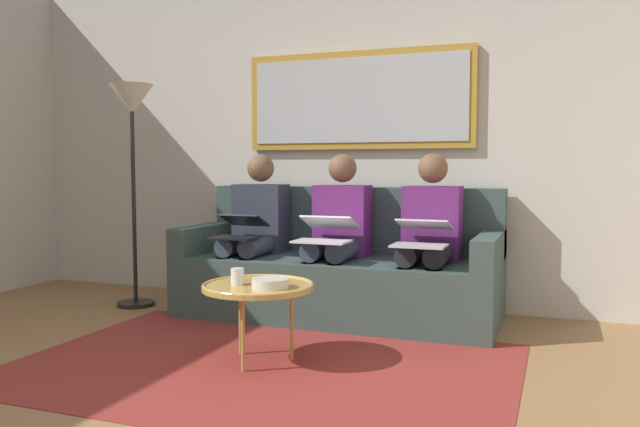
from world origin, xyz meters
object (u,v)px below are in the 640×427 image
Objects in this scene: person_left at (429,234)px; standing_lamp at (132,124)px; cup at (237,277)px; person_right at (255,227)px; coffee_table at (258,287)px; laptop_black at (240,228)px; laptop_white at (326,230)px; couch at (341,271)px; person_middle at (338,230)px; laptop_silver at (422,233)px; bowl at (270,283)px; framed_mirror at (358,100)px.

standing_lamp is at bearing 5.19° from person_left.
cup is 1.30m from person_right.
coffee_table is 2.02m from standing_lamp.
laptop_white is at bearing -179.64° from laptop_black.
couch is 0.31m from person_middle.
standing_lamp is at bearing -2.18° from laptop_black.
person_left is 1.00× the size of person_right.
cup is 1.21m from person_middle.
person_right reaches higher than laptop_black.
person_left reaches higher than laptop_silver.
laptop_black reaches higher than bowl.
couch is 1.30m from framed_mirror.
standing_lamp is at bearing 12.33° from person_right.
standing_lamp is at bearing -1.14° from laptop_white.
person_middle is at bearing -20.11° from laptop_silver.
framed_mirror is at bearing -90.00° from laptop_white.
person_right is at bearing -60.36° from bowl.
standing_lamp is at bearing 9.80° from couch.
laptop_white is (0.64, 0.23, 0.02)m from person_left.
couch is at bearing -173.87° from person_right.
person_middle reaches higher than laptop_black.
framed_mirror reaches higher than bowl.
framed_mirror is at bearing -88.38° from bowl.
bowl is 0.17× the size of person_right.
coffee_table is 1.63× the size of laptop_black.
couch is 0.77m from laptop_black.
laptop_silver is 0.34× the size of person_right.
laptop_white is 1.05× the size of laptop_black.
cup is 1.09m from laptop_black.
laptop_black is (0.69, -0.97, 0.18)m from bowl.
laptop_black is at bearing -54.80° from bowl.
person_right reaches higher than bowl.
framed_mirror is at bearing -90.00° from person_middle.
couch is 5.98× the size of laptop_black.
couch is at bearing -25.34° from laptop_silver.
cup is 0.24× the size of laptop_black.
cup reaches higher than bowl.
bowl is (-0.10, 0.06, 0.04)m from coffee_table.
coffee_table is at bearing 87.61° from couch.
coffee_table is 0.12m from bowl.
bowl is 0.17× the size of person_middle.
cup is at bearing 83.11° from couch.
laptop_silver is 0.64m from laptop_white.
couch is at bearing -6.13° from person_left.
laptop_silver is (-0.64, 0.30, 0.32)m from couch.
couch reaches higher than laptop_black.
person_left reaches higher than laptop_black.
couch is 1.93× the size of person_right.
person_left is (-0.64, 0.46, -0.94)m from framed_mirror.
standing_lamp reaches higher than laptop_black.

